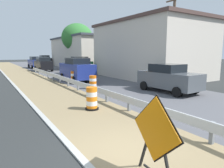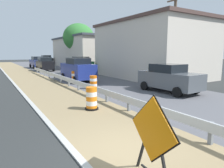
{
  "view_description": "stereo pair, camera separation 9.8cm",
  "coord_description": "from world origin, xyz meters",
  "px_view_note": "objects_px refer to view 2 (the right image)",
  "views": [
    {
      "loc": [
        -3.18,
        -4.09,
        2.73
      ],
      "look_at": [
        2.51,
        4.83,
        1.04
      ],
      "focal_mm": 31.83,
      "sensor_mm": 36.0,
      "label": 1
    },
    {
      "loc": [
        -3.09,
        -4.15,
        2.73
      ],
      "look_at": [
        2.51,
        4.83,
        1.04
      ],
      "focal_mm": 31.83,
      "sensor_mm": 36.0,
      "label": 2
    }
  ],
  "objects_px": {
    "warning_sign_diamond": "(152,133)",
    "car_mid_far_lane": "(169,78)",
    "traffic_barrel_mid": "(75,78)",
    "car_lead_far_lane": "(78,69)",
    "traffic_barrel_close": "(93,83)",
    "car_distant_a": "(81,65)",
    "car_trailing_far_lane": "(45,64)",
    "traffic_barrel_nearest": "(92,99)",
    "car_lead_near_lane": "(38,62)",
    "car_trailing_near_lane": "(46,60)",
    "utility_pole_near": "(174,38)"
  },
  "relations": [
    {
      "from": "car_lead_near_lane",
      "to": "car_mid_far_lane",
      "type": "height_order",
      "value": "car_lead_near_lane"
    },
    {
      "from": "warning_sign_diamond",
      "to": "utility_pole_near",
      "type": "bearing_deg",
      "value": -136.79
    },
    {
      "from": "traffic_barrel_close",
      "to": "car_distant_a",
      "type": "bearing_deg",
      "value": 71.19
    },
    {
      "from": "warning_sign_diamond",
      "to": "utility_pole_near",
      "type": "relative_size",
      "value": 0.25
    },
    {
      "from": "traffic_barrel_mid",
      "to": "car_mid_far_lane",
      "type": "height_order",
      "value": "car_mid_far_lane"
    },
    {
      "from": "traffic_barrel_nearest",
      "to": "car_trailing_far_lane",
      "type": "distance_m",
      "value": 22.36
    },
    {
      "from": "car_mid_far_lane",
      "to": "car_distant_a",
      "type": "xyz_separation_m",
      "value": [
        -0.24,
        14.76,
        0.12
      ]
    },
    {
      "from": "car_distant_a",
      "to": "car_trailing_far_lane",
      "type": "bearing_deg",
      "value": -151.95
    },
    {
      "from": "car_distant_a",
      "to": "warning_sign_diamond",
      "type": "bearing_deg",
      "value": -18.25
    },
    {
      "from": "car_trailing_near_lane",
      "to": "utility_pole_near",
      "type": "xyz_separation_m",
      "value": [
        3.02,
        -31.97,
        2.89
      ]
    },
    {
      "from": "car_distant_a",
      "to": "utility_pole_near",
      "type": "relative_size",
      "value": 0.55
    },
    {
      "from": "traffic_barrel_close",
      "to": "car_lead_near_lane",
      "type": "distance_m",
      "value": 23.64
    },
    {
      "from": "car_mid_far_lane",
      "to": "utility_pole_near",
      "type": "bearing_deg",
      "value": 126.17
    },
    {
      "from": "traffic_barrel_nearest",
      "to": "car_lead_far_lane",
      "type": "distance_m",
      "value": 10.2
    },
    {
      "from": "warning_sign_diamond",
      "to": "car_trailing_near_lane",
      "type": "height_order",
      "value": "car_trailing_near_lane"
    },
    {
      "from": "traffic_barrel_mid",
      "to": "car_lead_near_lane",
      "type": "distance_m",
      "value": 20.16
    },
    {
      "from": "car_trailing_far_lane",
      "to": "utility_pole_near",
      "type": "xyz_separation_m",
      "value": [
        6.6,
        -18.54,
        2.93
      ]
    },
    {
      "from": "car_trailing_far_lane",
      "to": "car_mid_far_lane",
      "type": "bearing_deg",
      "value": -170.2
    },
    {
      "from": "warning_sign_diamond",
      "to": "car_mid_far_lane",
      "type": "height_order",
      "value": "car_mid_far_lane"
    },
    {
      "from": "traffic_barrel_mid",
      "to": "car_lead_far_lane",
      "type": "xyz_separation_m",
      "value": [
        0.86,
        1.31,
        0.62
      ]
    },
    {
      "from": "warning_sign_diamond",
      "to": "traffic_barrel_mid",
      "type": "xyz_separation_m",
      "value": [
        3.66,
        13.84,
        -0.54
      ]
    },
    {
      "from": "warning_sign_diamond",
      "to": "traffic_barrel_close",
      "type": "bearing_deg",
      "value": -106.64
    },
    {
      "from": "traffic_barrel_nearest",
      "to": "car_trailing_far_lane",
      "type": "bearing_deg",
      "value": 82.03
    },
    {
      "from": "car_mid_far_lane",
      "to": "utility_pole_near",
      "type": "distance_m",
      "value": 5.03
    },
    {
      "from": "traffic_barrel_close",
      "to": "car_distant_a",
      "type": "relative_size",
      "value": 0.24
    },
    {
      "from": "traffic_barrel_nearest",
      "to": "car_lead_near_lane",
      "type": "height_order",
      "value": "car_lead_near_lane"
    },
    {
      "from": "car_lead_near_lane",
      "to": "traffic_barrel_mid",
      "type": "bearing_deg",
      "value": 175.59
    },
    {
      "from": "traffic_barrel_mid",
      "to": "car_trailing_near_lane",
      "type": "distance_m",
      "value": 27.57
    },
    {
      "from": "car_trailing_far_lane",
      "to": "utility_pole_near",
      "type": "distance_m",
      "value": 19.89
    },
    {
      "from": "car_lead_far_lane",
      "to": "car_distant_a",
      "type": "relative_size",
      "value": 1.14
    },
    {
      "from": "utility_pole_near",
      "to": "car_lead_far_lane",
      "type": "bearing_deg",
      "value": 136.77
    },
    {
      "from": "car_mid_far_lane",
      "to": "car_trailing_far_lane",
      "type": "distance_m",
      "value": 21.33
    },
    {
      "from": "car_lead_near_lane",
      "to": "car_trailing_near_lane",
      "type": "relative_size",
      "value": 0.96
    },
    {
      "from": "car_trailing_near_lane",
      "to": "warning_sign_diamond",
      "type": "bearing_deg",
      "value": -9.59
    },
    {
      "from": "warning_sign_diamond",
      "to": "traffic_barrel_nearest",
      "type": "distance_m",
      "value": 5.67
    },
    {
      "from": "utility_pole_near",
      "to": "car_lead_near_lane",
      "type": "bearing_deg",
      "value": 104.26
    },
    {
      "from": "traffic_barrel_mid",
      "to": "car_trailing_far_lane",
      "type": "xyz_separation_m",
      "value": [
        0.7,
        13.8,
        0.54
      ]
    },
    {
      "from": "traffic_barrel_mid",
      "to": "utility_pole_near",
      "type": "distance_m",
      "value": 9.37
    },
    {
      "from": "car_trailing_near_lane",
      "to": "car_distant_a",
      "type": "bearing_deg",
      "value": 0.2
    },
    {
      "from": "traffic_barrel_mid",
      "to": "car_distant_a",
      "type": "distance_m",
      "value": 8.47
    },
    {
      "from": "traffic_barrel_mid",
      "to": "warning_sign_diamond",
      "type": "bearing_deg",
      "value": -104.81
    },
    {
      "from": "car_lead_near_lane",
      "to": "car_lead_far_lane",
      "type": "height_order",
      "value": "car_lead_far_lane"
    },
    {
      "from": "warning_sign_diamond",
      "to": "car_mid_far_lane",
      "type": "bearing_deg",
      "value": -136.24
    },
    {
      "from": "traffic_barrel_close",
      "to": "car_lead_near_lane",
      "type": "relative_size",
      "value": 0.23
    },
    {
      "from": "warning_sign_diamond",
      "to": "car_trailing_near_lane",
      "type": "xyz_separation_m",
      "value": [
        7.94,
        41.07,
        0.04
      ]
    },
    {
      "from": "warning_sign_diamond",
      "to": "car_trailing_far_lane",
      "type": "bearing_deg",
      "value": -95.45
    },
    {
      "from": "traffic_barrel_close",
      "to": "car_distant_a",
      "type": "distance_m",
      "value": 11.64
    },
    {
      "from": "traffic_barrel_close",
      "to": "traffic_barrel_mid",
      "type": "xyz_separation_m",
      "value": [
        -0.14,
        3.49,
        0.03
      ]
    },
    {
      "from": "warning_sign_diamond",
      "to": "traffic_barrel_close",
      "type": "xyz_separation_m",
      "value": [
        3.8,
        10.34,
        -0.58
      ]
    },
    {
      "from": "car_lead_near_lane",
      "to": "traffic_barrel_close",
      "type": "bearing_deg",
      "value": 176.34
    }
  ]
}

